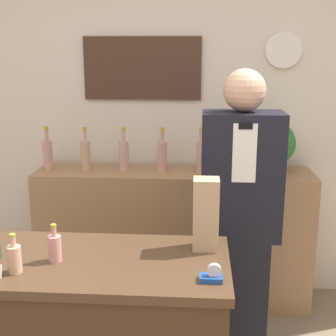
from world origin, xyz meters
TOP-DOWN VIEW (x-y plane):
  - back_wall at (0.00, 2.00)m, footprint 5.20×0.09m
  - back_shelf at (0.09, 1.74)m, footprint 1.92×0.40m
  - shopkeeper at (0.50, 1.07)m, footprint 0.43×0.27m
  - potted_plant at (0.77, 1.74)m, footprint 0.29×0.29m
  - paper_bag at (0.30, 0.60)m, footprint 0.11×0.10m
  - tape_dispenser at (0.33, 0.29)m, footprint 0.09×0.06m
  - counter_bottle_3 at (-0.47, 0.31)m, footprint 0.06×0.06m
  - counter_bottle_4 at (-0.34, 0.42)m, footprint 0.06×0.06m
  - shelf_bottle_0 at (-0.79, 1.74)m, footprint 0.07×0.07m
  - shelf_bottle_1 at (-0.52, 1.74)m, footprint 0.07×0.07m
  - shelf_bottle_2 at (-0.26, 1.75)m, footprint 0.07×0.07m
  - shelf_bottle_3 at (0.01, 1.75)m, footprint 0.07×0.07m
  - shelf_bottle_4 at (0.28, 1.76)m, footprint 0.07×0.07m
  - shelf_bottle_5 at (0.55, 1.72)m, footprint 0.07×0.07m

SIDE VIEW (x-z plane):
  - back_shelf at x=0.09m, z-range 0.00..0.98m
  - shopkeeper at x=0.50m, z-range 0.00..1.70m
  - tape_dispenser at x=0.33m, z-range 0.90..0.97m
  - counter_bottle_3 at x=-0.47m, z-range 0.89..1.06m
  - counter_bottle_4 at x=-0.34m, z-range 0.89..1.06m
  - paper_bag at x=0.30m, z-range 0.91..1.24m
  - shelf_bottle_0 at x=-0.79m, z-range 0.94..1.24m
  - shelf_bottle_1 at x=-0.52m, z-range 0.94..1.24m
  - shelf_bottle_2 at x=-0.26m, z-range 0.94..1.24m
  - shelf_bottle_3 at x=0.01m, z-range 0.94..1.24m
  - shelf_bottle_4 at x=0.28m, z-range 0.94..1.24m
  - shelf_bottle_5 at x=0.55m, z-range 0.94..1.24m
  - potted_plant at x=0.77m, z-range 1.00..1.35m
  - back_wall at x=0.00m, z-range 0.00..2.70m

